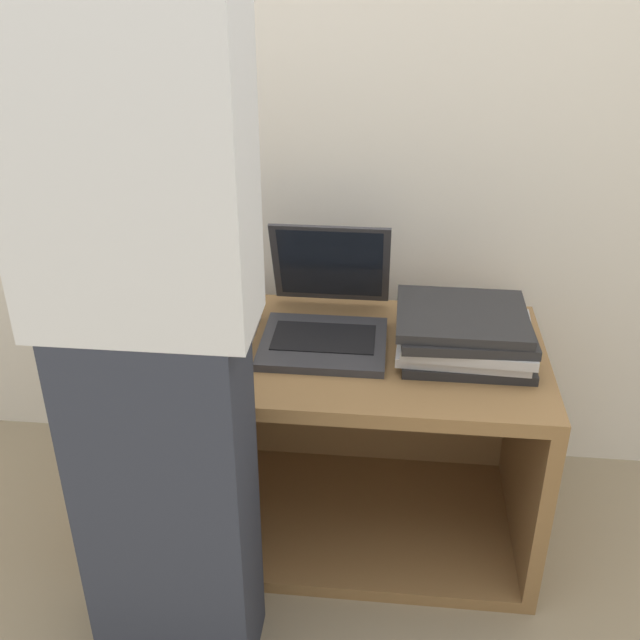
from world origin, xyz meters
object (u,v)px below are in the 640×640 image
object	(u,v)px
person	(146,303)
laptop_open	(326,316)
laptop_stack_left	(190,328)
laptop_stack_right	(464,333)

from	to	relation	value
person	laptop_open	bearing A→B (deg)	61.12
laptop_open	laptop_stack_left	distance (m)	0.34
laptop_stack_left	laptop_open	bearing A→B (deg)	10.12
laptop_stack_right	person	world-z (taller)	person
laptop_stack_right	person	xyz separation A→B (m)	(-0.62, -0.44, 0.27)
laptop_stack_right	person	size ratio (longest dim) A/B	0.19
laptop_open	laptop_stack_right	world-z (taller)	laptop_open
person	laptop_stack_right	bearing A→B (deg)	35.46
laptop_open	person	bearing A→B (deg)	-118.88
laptop_open	laptop_stack_left	size ratio (longest dim) A/B	1.17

